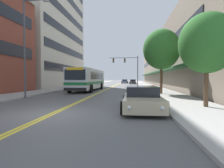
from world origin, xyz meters
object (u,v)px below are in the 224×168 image
at_px(car_slate_blue_moving_lead, 125,81).
at_px(street_tree_right_mid, 162,49).
at_px(city_bus, 88,79).
at_px(street_tree_right_near, 207,43).
at_px(car_beige_parked_right_foreground, 142,99).
at_px(car_red_parked_left_near, 95,83).
at_px(car_dark_grey_parked_right_mid, 133,82).
at_px(traffic_signal_mast, 128,65).
at_px(street_lamp_left_near, 28,40).
at_px(fire_hydrant, 153,89).

distance_m(car_slate_blue_moving_lead, street_tree_right_mid, 40.34).
bearing_deg(city_bus, street_tree_right_near, -53.40).
xyz_separation_m(city_bus, car_beige_parked_right_foreground, (6.58, -14.44, -1.06)).
bearing_deg(city_bus, car_red_parked_left_near, 98.16).
xyz_separation_m(car_red_parked_left_near, car_dark_grey_parked_right_mid, (8.52, 13.56, 0.06)).
height_order(car_dark_grey_parked_right_mid, street_tree_right_near, street_tree_right_near).
height_order(city_bus, street_tree_right_mid, street_tree_right_mid).
xyz_separation_m(car_red_parked_left_near, traffic_signal_mast, (7.28, 0.90, 4.19)).
relative_size(city_bus, street_tree_right_mid, 1.76).
bearing_deg(street_tree_right_mid, traffic_signal_mast, 100.63).
relative_size(car_red_parked_left_near, car_slate_blue_moving_lead, 1.01).
relative_size(car_dark_grey_parked_right_mid, car_slate_blue_moving_lead, 0.95).
bearing_deg(street_lamp_left_near, car_dark_grey_parked_right_mid, 76.29).
bearing_deg(car_beige_parked_right_foreground, car_red_parked_left_near, 106.68).
relative_size(car_dark_grey_parked_right_mid, street_tree_right_mid, 0.62).
xyz_separation_m(car_dark_grey_parked_right_mid, car_slate_blue_moving_lead, (-2.65, 6.45, -0.00)).
height_order(city_bus, car_slate_blue_moving_lead, city_bus).
relative_size(street_tree_right_mid, fire_hydrant, 7.32).
height_order(street_tree_right_mid, fire_hydrant, street_tree_right_mid).
relative_size(car_slate_blue_moving_lead, street_lamp_left_near, 0.52).
relative_size(car_beige_parked_right_foreground, fire_hydrant, 5.16).
distance_m(city_bus, fire_hydrant, 10.19).
relative_size(car_dark_grey_parked_right_mid, traffic_signal_mast, 0.63).
height_order(car_dark_grey_parked_right_mid, fire_hydrant, car_dark_grey_parked_right_mid).
bearing_deg(car_red_parked_left_near, car_slate_blue_moving_lead, 73.65).
distance_m(car_red_parked_left_near, street_tree_right_near, 30.82).
xyz_separation_m(car_beige_parked_right_foreground, car_slate_blue_moving_lead, (-2.78, 48.86, 0.03)).
height_order(street_tree_right_near, fire_hydrant, street_tree_right_near).
bearing_deg(car_slate_blue_moving_lead, car_red_parked_left_near, -106.35).
bearing_deg(car_dark_grey_parked_right_mid, car_red_parked_left_near, -122.14).
bearing_deg(car_red_parked_left_near, car_dark_grey_parked_right_mid, 57.86).
height_order(car_red_parked_left_near, car_dark_grey_parked_right_mid, car_dark_grey_parked_right_mid).
relative_size(car_beige_parked_right_foreground, car_slate_blue_moving_lead, 1.07).
xyz_separation_m(street_tree_right_mid, fire_hydrant, (-0.95, -0.68, -4.12)).
bearing_deg(fire_hydrant, street_tree_right_near, -75.17).
distance_m(traffic_signal_mast, street_tree_right_near, 29.46).
xyz_separation_m(car_red_parked_left_near, street_lamp_left_near, (-0.73, -24.33, 4.43)).
xyz_separation_m(car_red_parked_left_near, car_slate_blue_moving_lead, (5.87, 20.00, 0.06)).
bearing_deg(street_tree_right_mid, city_bus, 149.49).
relative_size(car_beige_parked_right_foreground, street_tree_right_mid, 0.70).
height_order(traffic_signal_mast, fire_hydrant, traffic_signal_mast).
bearing_deg(street_tree_right_near, car_red_parked_left_near, 113.53).
xyz_separation_m(car_dark_grey_parked_right_mid, street_tree_right_mid, (2.64, -33.33, 4.08)).
bearing_deg(city_bus, traffic_signal_mast, 71.22).
relative_size(car_red_parked_left_near, traffic_signal_mast, 0.67).
bearing_deg(car_slate_blue_moving_lead, street_lamp_left_near, -98.46).
xyz_separation_m(car_slate_blue_moving_lead, street_tree_right_mid, (5.29, -39.78, 4.08)).
relative_size(car_red_parked_left_near, fire_hydrant, 4.88).
distance_m(car_dark_grey_parked_right_mid, car_slate_blue_moving_lead, 6.97).
bearing_deg(car_red_parked_left_near, fire_hydrant, -63.47).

